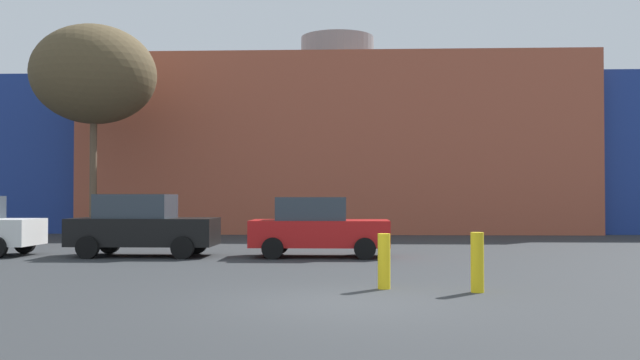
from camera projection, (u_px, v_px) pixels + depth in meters
The scene contains 7 objects.
ground_plane at pixel (344, 303), 11.73m from camera, with size 200.00×200.00×0.00m, color #2D3033.
building_backdrop at pixel (337, 153), 38.84m from camera, with size 43.25×12.97×10.51m.
parked_car_1 at pixel (142, 225), 20.86m from camera, with size 4.22×2.07×1.83m.
parked_car_2 at pixel (318, 227), 20.65m from camera, with size 4.02×1.97×1.74m.
bare_tree_0 at pixel (94, 75), 28.77m from camera, with size 5.02×5.02×8.73m.
bollard_yellow_0 at pixel (384, 261), 13.49m from camera, with size 0.24×0.24×1.05m, color yellow.
bollard_yellow_1 at pixel (477, 262), 13.00m from camera, with size 0.24×0.24×1.10m, color yellow.
Camera 1 is at (0.10, -11.78, 1.77)m, focal length 39.75 mm.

